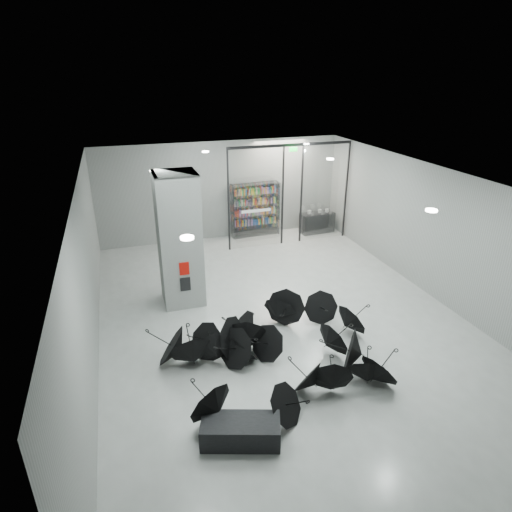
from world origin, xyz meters
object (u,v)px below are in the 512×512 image
object	(u,v)px
column	(179,240)
bench	(241,431)
shop_counter	(317,223)
umbrella_cluster	(272,351)
bookshelf	(255,210)

from	to	relation	value
column	bench	distance (m)	6.15
shop_counter	umbrella_cluster	bearing A→B (deg)	-125.18
column	bookshelf	bearing A→B (deg)	50.88
bench	shop_counter	distance (m)	11.98
column	shop_counter	world-z (taller)	column
bench	bookshelf	distance (m)	11.31
umbrella_cluster	shop_counter	bearing A→B (deg)	58.13
bench	column	bearing A→B (deg)	109.80
shop_counter	umbrella_cluster	xyz separation A→B (m)	(-4.97, -7.99, -0.13)
bench	bookshelf	world-z (taller)	bookshelf
column	umbrella_cluster	distance (m)	4.39
bookshelf	umbrella_cluster	distance (m)	8.83
umbrella_cluster	bench	bearing A→B (deg)	-123.56
bookshelf	umbrella_cluster	world-z (taller)	bookshelf
bookshelf	shop_counter	size ratio (longest dim) A/B	1.55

